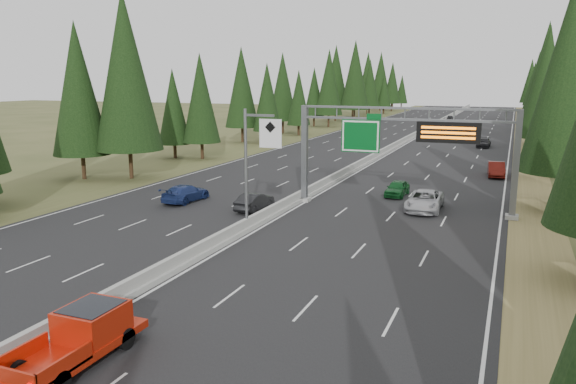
# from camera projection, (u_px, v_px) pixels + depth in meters

# --- Properties ---
(road) EXTENTS (32.00, 260.00, 0.08)m
(road) POSITION_uv_depth(u_px,v_px,m) (403.00, 144.00, 87.05)
(road) COLOR black
(road) RESTS_ON ground
(shoulder_right) EXTENTS (3.60, 260.00, 0.06)m
(shoulder_right) POSITION_uv_depth(u_px,v_px,m) (527.00, 149.00, 80.53)
(shoulder_right) COLOR olive
(shoulder_right) RESTS_ON ground
(shoulder_left) EXTENTS (3.60, 260.00, 0.06)m
(shoulder_left) POSITION_uv_depth(u_px,v_px,m) (296.00, 139.00, 93.57)
(shoulder_left) COLOR #3B4520
(shoulder_left) RESTS_ON ground
(median_barrier) EXTENTS (0.70, 260.00, 0.85)m
(median_barrier) POSITION_uv_depth(u_px,v_px,m) (403.00, 141.00, 86.97)
(median_barrier) COLOR gray
(median_barrier) RESTS_ON road
(sign_gantry) EXTENTS (16.75, 0.98, 7.80)m
(sign_gantry) POSITION_uv_depth(u_px,v_px,m) (412.00, 143.00, 41.72)
(sign_gantry) COLOR slate
(sign_gantry) RESTS_ON road
(hov_sign_pole) EXTENTS (2.80, 0.50, 8.00)m
(hov_sign_pole) POSITION_uv_depth(u_px,v_px,m) (254.00, 162.00, 35.87)
(hov_sign_pole) COLOR slate
(hov_sign_pole) RESTS_ON road
(tree_row_right) EXTENTS (11.10, 241.43, 18.98)m
(tree_row_right) POSITION_uv_depth(u_px,v_px,m) (574.00, 81.00, 62.99)
(tree_row_right) COLOR black
(tree_row_right) RESTS_ON ground
(tree_row_left) EXTENTS (12.57, 239.10, 18.78)m
(tree_row_left) POSITION_uv_depth(u_px,v_px,m) (254.00, 83.00, 87.07)
(tree_row_left) COLOR black
(tree_row_left) RESTS_ON ground
(silver_minivan) EXTENTS (2.54, 5.43, 1.50)m
(silver_minivan) POSITION_uv_depth(u_px,v_px,m) (425.00, 201.00, 42.70)
(silver_minivan) COLOR #ADADB2
(silver_minivan) RESTS_ON road
(red_pickup) EXTENTS (2.01, 5.63, 1.83)m
(red_pickup) POSITION_uv_depth(u_px,v_px,m) (84.00, 332.00, 19.91)
(red_pickup) COLOR black
(red_pickup) RESTS_ON road
(car_ahead_green) EXTENTS (1.73, 3.97, 1.33)m
(car_ahead_green) POSITION_uv_depth(u_px,v_px,m) (397.00, 188.00, 47.98)
(car_ahead_green) COLOR #125020
(car_ahead_green) RESTS_ON road
(car_ahead_dkred) EXTENTS (1.92, 4.65, 1.50)m
(car_ahead_dkred) POSITION_uv_depth(u_px,v_px,m) (496.00, 169.00, 57.46)
(car_ahead_dkred) COLOR #58120C
(car_ahead_dkred) RESTS_ON road
(car_ahead_dkgrey) EXTENTS (1.98, 4.55, 1.30)m
(car_ahead_dkgrey) POSITION_uv_depth(u_px,v_px,m) (484.00, 143.00, 82.35)
(car_ahead_dkgrey) COLOR black
(car_ahead_dkgrey) RESTS_ON road
(car_ahead_white) EXTENTS (2.90, 5.89, 1.61)m
(car_ahead_white) POSITION_uv_depth(u_px,v_px,m) (452.00, 131.00, 99.53)
(car_ahead_white) COLOR white
(car_ahead_white) RESTS_ON road
(car_ahead_far) EXTENTS (1.83, 4.07, 1.36)m
(car_ahead_far) POSITION_uv_depth(u_px,v_px,m) (450.00, 118.00, 133.57)
(car_ahead_far) COLOR black
(car_ahead_far) RESTS_ON road
(car_onc_near) EXTENTS (1.67, 4.12, 1.33)m
(car_onc_near) POSITION_uv_depth(u_px,v_px,m) (254.00, 201.00, 42.79)
(car_onc_near) COLOR black
(car_onc_near) RESTS_ON road
(car_onc_blue) EXTENTS (2.27, 4.97, 1.41)m
(car_onc_blue) POSITION_uv_depth(u_px,v_px,m) (186.00, 193.00, 45.76)
(car_onc_blue) COLOR navy
(car_onc_blue) RESTS_ON road
(car_onc_white) EXTENTS (2.00, 4.59, 1.54)m
(car_onc_white) POSITION_uv_depth(u_px,v_px,m) (371.00, 135.00, 93.38)
(car_onc_white) COLOR silver
(car_onc_white) RESTS_ON road
(car_onc_far) EXTENTS (2.97, 5.87, 1.59)m
(car_onc_far) POSITION_uv_depth(u_px,v_px,m) (360.00, 130.00, 102.03)
(car_onc_far) COLOR black
(car_onc_far) RESTS_ON road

